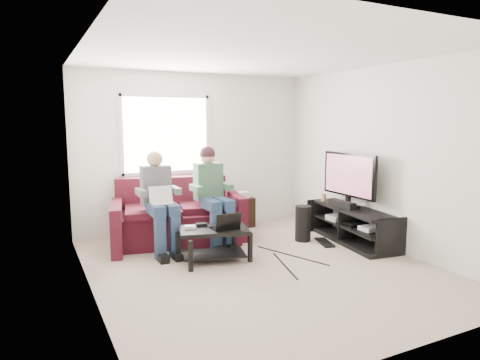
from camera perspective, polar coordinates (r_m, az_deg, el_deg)
name	(u,v)px	position (r m, az deg, el deg)	size (l,w,h in m)	color
floor	(260,267)	(5.49, 2.70, -11.50)	(4.50, 4.50, 0.00)	#C3AC98
ceiling	(262,54)	(5.23, 2.89, 16.44)	(4.50, 4.50, 0.00)	white
wall_back	(195,152)	(7.24, -5.99, 3.74)	(4.50, 4.50, 0.00)	silver
wall_front	(408,191)	(3.44, 21.50, -1.43)	(4.50, 4.50, 0.00)	silver
wall_left	(88,173)	(4.57, -19.63, 0.87)	(4.50, 4.50, 0.00)	silver
wall_right	(383,158)	(6.42, 18.57, 2.83)	(4.50, 4.50, 0.00)	silver
window	(166,135)	(7.05, -9.80, 6.00)	(1.48, 0.04, 1.28)	white
sofa	(179,219)	(6.57, -8.16, -5.16)	(2.22, 1.30, 0.95)	#4F131D
person_left	(159,197)	(6.02, -10.71, -2.23)	(0.40, 0.71, 1.40)	navy
person_right	(212,188)	(6.28, -3.75, -1.11)	(0.40, 0.71, 1.44)	navy
laptop_silver	(162,199)	(5.87, -10.30, -2.55)	(0.32, 0.22, 0.24)	silver
coffee_table	(214,237)	(5.62, -3.51, -7.60)	(0.99, 0.75, 0.44)	black
laptop_black	(225,220)	(5.53, -2.06, -5.30)	(0.34, 0.24, 0.24)	black
controller_a	(190,227)	(5.59, -6.66, -6.27)	(0.14, 0.09, 0.04)	silver
controller_b	(201,225)	(5.71, -5.16, -5.95)	(0.14, 0.09, 0.04)	black
controller_c	(230,222)	(5.83, -1.38, -5.61)	(0.14, 0.09, 0.04)	gray
tv_stand	(352,227)	(6.68, 14.68, -6.07)	(0.70, 1.66, 0.53)	black
tv	(349,176)	(6.61, 14.32, 0.46)	(0.12, 1.10, 0.81)	black
soundbar	(342,204)	(6.60, 13.43, -3.13)	(0.12, 0.50, 0.10)	black
drink_cup	(324,197)	(7.05, 11.10, -2.28)	(0.08, 0.08, 0.12)	#B0804B
console_white	(371,228)	(6.38, 17.08, -6.15)	(0.30, 0.22, 0.06)	silver
console_grey	(339,217)	(6.88, 13.05, -4.89)	(0.34, 0.26, 0.08)	gray
console_black	(354,223)	(6.63, 14.99, -5.50)	(0.38, 0.30, 0.07)	black
subwoofer	(303,223)	(6.61, 8.40, -5.75)	(0.24, 0.24, 0.54)	black
keyboard_floor	(325,242)	(6.59, 11.21, -8.16)	(0.16, 0.48, 0.03)	black
end_table	(242,211)	(7.42, 0.27, -4.14)	(0.34, 0.34, 0.61)	black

